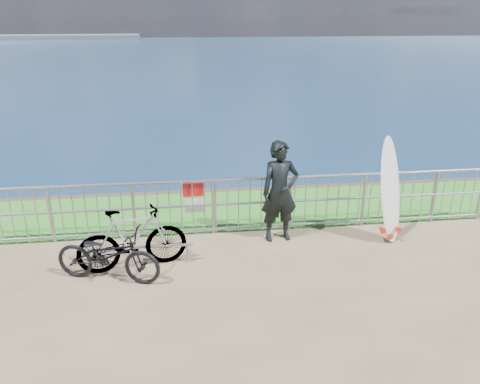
{
  "coord_description": "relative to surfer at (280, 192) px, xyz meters",
  "views": [
    {
      "loc": [
        -1.01,
        -6.65,
        4.07
      ],
      "look_at": [
        -0.03,
        1.2,
        1.0
      ],
      "focal_mm": 35.0,
      "sensor_mm": 36.0,
      "label": 1
    }
  ],
  "objects": [
    {
      "name": "railing",
      "position": [
        -0.7,
        0.37,
        -0.38
      ],
      "size": [
        10.06,
        0.1,
        1.13
      ],
      "color": "gray",
      "rests_on": "ground"
    },
    {
      "name": "surfer",
      "position": [
        0.0,
        0.0,
        0.0
      ],
      "size": [
        0.74,
        0.53,
        1.92
      ],
      "primitive_type": "imported",
      "rotation": [
        0.0,
        0.0,
        0.1
      ],
      "color": "black",
      "rests_on": "ground"
    },
    {
      "name": "bicycle_near",
      "position": [
        -3.0,
        -1.12,
        -0.5
      ],
      "size": [
        1.83,
        1.09,
        0.91
      ],
      "primitive_type": "imported",
      "rotation": [
        0.0,
        0.0,
        1.27
      ],
      "color": "black",
      "rests_on": "ground"
    },
    {
      "name": "bicycle_far",
      "position": [
        -2.64,
        -0.78,
        -0.41
      ],
      "size": [
        1.88,
        0.86,
        1.09
      ],
      "primitive_type": "imported",
      "rotation": [
        0.0,
        0.0,
        1.77
      ],
      "color": "black",
      "rests_on": "ground"
    },
    {
      "name": "bike_rack",
      "position": [
        -2.52,
        -0.7,
        -0.66
      ],
      "size": [
        1.75,
        0.05,
        0.37
      ],
      "color": "gray",
      "rests_on": "ground"
    },
    {
      "name": "surfboard",
      "position": [
        2.01,
        -0.28,
        -0.04
      ],
      "size": [
        0.68,
        0.65,
        2.0
      ],
      "color": "white",
      "rests_on": "ground"
    },
    {
      "name": "grass_strip",
      "position": [
        -0.71,
        1.47,
        -0.95
      ],
      "size": [
        120.0,
        120.0,
        0.0
      ],
      "primitive_type": "plane",
      "color": "#267A21",
      "rests_on": "ground"
    },
    {
      "name": "seascape",
      "position": [
        -44.46,
        146.26,
        -4.99
      ],
      "size": [
        260.0,
        260.0,
        5.0
      ],
      "color": "brown",
      "rests_on": "ground"
    }
  ]
}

